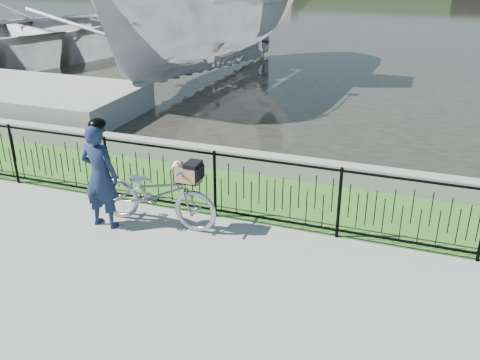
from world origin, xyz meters
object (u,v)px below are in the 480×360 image
at_px(boat_near, 207,10).
at_px(boat_far, 20,34).
at_px(cyclist, 100,175).
at_px(bicycle_rig, 157,193).

bearing_deg(boat_near, boat_far, 178.20).
bearing_deg(cyclist, boat_far, 135.07).
bearing_deg(boat_far, boat_near, -1.80).
xyz_separation_m(bicycle_rig, boat_near, (-3.13, 9.48, 1.68)).
distance_m(cyclist, boat_near, 10.18).
distance_m(bicycle_rig, boat_far, 14.58).
bearing_deg(bicycle_rig, boat_near, 108.25).
relative_size(bicycle_rig, cyclist, 1.15).
bearing_deg(boat_near, cyclist, -76.55).
bearing_deg(boat_far, bicycle_rig, -41.84).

